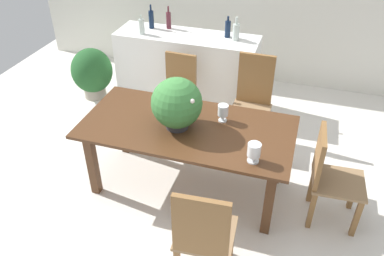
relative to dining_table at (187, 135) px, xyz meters
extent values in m
plane|color=silver|center=(0.00, 0.01, -0.64)|extent=(7.04, 7.04, 0.00)
cube|color=#4C2D19|center=(0.00, 0.00, 0.09)|extent=(1.96, 0.96, 0.03)
cube|color=#4C2D19|center=(-0.85, -0.35, -0.28)|extent=(0.08, 0.08, 0.71)
cube|color=#4C2D19|center=(0.85, -0.35, -0.28)|extent=(0.08, 0.08, 0.71)
cube|color=#4C2D19|center=(-0.85, 0.35, -0.28)|extent=(0.08, 0.08, 0.71)
cube|color=#4C2D19|center=(0.85, 0.35, -0.28)|extent=(0.08, 0.08, 0.71)
cube|color=brown|center=(0.61, -0.71, -0.42)|extent=(0.05, 0.05, 0.42)
cube|color=brown|center=(0.25, -0.73, -0.42)|extent=(0.05, 0.05, 0.42)
cube|color=#8F6F4C|center=(0.44, -0.90, -0.20)|extent=(0.47, 0.46, 0.03)
cube|color=brown|center=(0.45, -1.09, 0.08)|extent=(0.40, 0.07, 0.54)
cube|color=brown|center=(0.26, 0.71, -0.42)|extent=(0.04, 0.04, 0.42)
cube|color=brown|center=(0.62, 0.71, -0.42)|extent=(0.04, 0.04, 0.42)
cube|color=brown|center=(0.26, 1.09, -0.42)|extent=(0.04, 0.04, 0.42)
cube|color=brown|center=(0.62, 1.09, -0.42)|extent=(0.04, 0.04, 0.42)
cube|color=#8F6F4C|center=(0.44, 0.90, -0.20)|extent=(0.43, 0.45, 0.03)
cube|color=brown|center=(0.44, 1.10, 0.11)|extent=(0.40, 0.04, 0.59)
cube|color=brown|center=(-0.61, 0.72, -0.42)|extent=(0.05, 0.05, 0.42)
cube|color=brown|center=(-0.28, 0.71, -0.42)|extent=(0.05, 0.05, 0.42)
cube|color=brown|center=(-0.60, 1.08, -0.42)|extent=(0.05, 0.05, 0.42)
cube|color=brown|center=(-0.27, 1.07, -0.42)|extent=(0.05, 0.05, 0.42)
cube|color=#8F6F4C|center=(-0.44, 0.90, -0.20)|extent=(0.42, 0.45, 0.03)
cube|color=brown|center=(-0.43, 1.09, 0.06)|extent=(0.37, 0.05, 0.49)
cube|color=brown|center=(1.59, -0.16, -0.42)|extent=(0.05, 0.05, 0.42)
cube|color=brown|center=(1.58, 0.18, -0.42)|extent=(0.05, 0.05, 0.42)
cube|color=brown|center=(1.22, -0.18, -0.42)|extent=(0.05, 0.05, 0.42)
cube|color=brown|center=(1.20, 0.16, -0.42)|extent=(0.05, 0.05, 0.42)
cube|color=#8F6F4C|center=(1.40, 0.00, -0.20)|extent=(0.47, 0.44, 0.03)
cube|color=brown|center=(1.19, -0.01, 0.05)|extent=(0.06, 0.39, 0.48)
cylinder|color=#333338|center=(-0.08, -0.04, 0.15)|extent=(0.21, 0.21, 0.08)
sphere|color=#387538|center=(-0.08, -0.04, 0.36)|extent=(0.46, 0.46, 0.46)
sphere|color=silver|center=(0.10, -0.14, 0.47)|extent=(0.04, 0.04, 0.04)
sphere|color=silver|center=(-0.25, -0.04, 0.40)|extent=(0.06, 0.06, 0.06)
sphere|color=silver|center=(0.01, 0.11, 0.33)|extent=(0.04, 0.04, 0.04)
sphere|color=silver|center=(0.07, -0.02, 0.40)|extent=(0.04, 0.04, 0.04)
sphere|color=silver|center=(-0.25, -0.05, 0.32)|extent=(0.06, 0.06, 0.06)
sphere|color=silver|center=(-0.04, -0.17, 0.47)|extent=(0.05, 0.05, 0.05)
cylinder|color=silver|center=(0.29, 0.18, 0.11)|extent=(0.08, 0.08, 0.01)
cylinder|color=silver|center=(0.29, 0.18, 0.15)|extent=(0.03, 0.03, 0.05)
cylinder|color=silver|center=(0.29, 0.18, 0.23)|extent=(0.10, 0.10, 0.10)
cylinder|color=silver|center=(0.67, -0.32, 0.11)|extent=(0.10, 0.10, 0.01)
cylinder|color=silver|center=(0.67, -0.32, 0.14)|extent=(0.02, 0.02, 0.05)
cylinder|color=silver|center=(0.67, -0.32, 0.23)|extent=(0.11, 0.11, 0.11)
cylinder|color=silver|center=(-0.31, 0.32, 0.11)|extent=(0.06, 0.06, 0.00)
cylinder|color=silver|center=(-0.31, 0.32, 0.15)|extent=(0.01, 0.01, 0.07)
cone|color=silver|center=(-0.31, 0.32, 0.22)|extent=(0.06, 0.06, 0.07)
cube|color=white|center=(-0.53, 1.61, -0.16)|extent=(1.81, 0.55, 0.95)
cylinder|color=#B2BFB7|center=(0.08, 1.64, 0.41)|extent=(0.08, 0.08, 0.20)
cylinder|color=#B2BFB7|center=(0.08, 1.64, 0.55)|extent=(0.03, 0.03, 0.09)
cylinder|color=#B2BFB7|center=(-1.07, 1.48, 0.41)|extent=(0.07, 0.07, 0.19)
cylinder|color=#B2BFB7|center=(-1.07, 1.48, 0.53)|extent=(0.02, 0.02, 0.05)
cylinder|color=#0F1E38|center=(-1.04, 1.70, 0.42)|extent=(0.07, 0.07, 0.22)
cylinder|color=#0F1E38|center=(-1.04, 1.70, 0.58)|extent=(0.02, 0.02, 0.08)
cylinder|color=#0F1E38|center=(-0.04, 1.70, 0.41)|extent=(0.07, 0.07, 0.20)
cylinder|color=#0F1E38|center=(-0.04, 1.70, 0.54)|extent=(0.03, 0.03, 0.06)
cylinder|color=#511E28|center=(-0.82, 1.76, 0.42)|extent=(0.06, 0.06, 0.21)
cylinder|color=#511E28|center=(-0.82, 1.76, 0.56)|extent=(0.02, 0.02, 0.08)
cylinder|color=#9E9384|center=(-1.80, 1.34, -0.55)|extent=(0.30, 0.30, 0.18)
ellipsoid|color=#235628|center=(-1.80, 1.34, -0.24)|extent=(0.55, 0.55, 0.61)
camera|label=1|loc=(0.95, -2.84, 2.17)|focal=37.00mm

